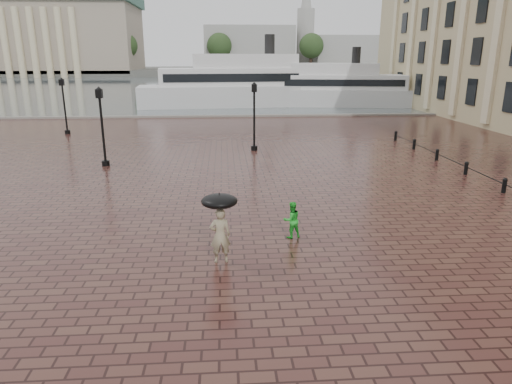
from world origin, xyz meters
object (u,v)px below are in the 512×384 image
child_pedestrian (292,220)px  ferry_far (333,88)px  street_lamps (137,115)px  adult_pedestrian (220,235)px  ferry_near (245,85)px

child_pedestrian → ferry_far: size_ratio=0.06×
street_lamps → ferry_far: size_ratio=0.68×
adult_pedestrian → child_pedestrian: adult_pedestrian is taller
adult_pedestrian → ferry_near: 47.20m
street_lamps → ferry_far: (20.12, 27.20, -0.13)m
adult_pedestrian → ferry_near: ferry_near is taller
ferry_near → ferry_far: ferry_near is taller
adult_pedestrian → ferry_near: size_ratio=0.06×
ferry_near → ferry_far: size_ratio=1.20×
ferry_far → child_pedestrian: bearing=-95.8°
street_lamps → adult_pedestrian: street_lamps is taller
adult_pedestrian → ferry_far: (14.34, 46.11, 1.32)m
street_lamps → ferry_near: ferry_near is taller
child_pedestrian → ferry_near: bearing=-109.3°
adult_pedestrian → street_lamps: bearing=-79.1°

